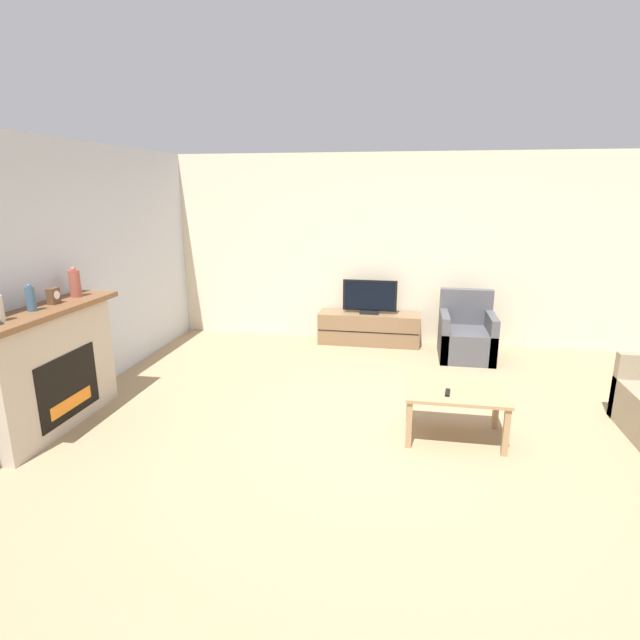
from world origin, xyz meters
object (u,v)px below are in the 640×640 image
Objects in this scene: mantel_vase_right at (75,283)px; mantel_clock at (53,296)px; fireplace at (49,368)px; mantel_vase_centre_left at (31,298)px; remote at (448,393)px; armchair at (466,336)px; coffee_table at (456,397)px; tv_stand at (369,329)px; tv at (370,298)px.

mantel_vase_right is 0.33m from mantel_clock.
mantel_vase_centre_left is at bearing -82.04° from fireplace.
armchair is at bearing 87.22° from remote.
mantel_clock is 0.17× the size of coffee_table.
tv_stand is 9.50× the size of remote.
mantel_clock is 0.10× the size of tv_stand.
tv is (2.71, 3.28, -0.60)m from mantel_vase_centre_left.
coffee_table is (1.00, -2.72, 0.17)m from tv_stand.
fireplace is 0.67m from mantel_clock.
mantel_clock is 0.98× the size of remote.
fireplace reaches higher than coffee_table.
mantel_vase_centre_left is at bearing -129.61° from tv.
tv_stand is (2.71, 3.28, -1.05)m from mantel_vase_centre_left.
mantel_vase_centre_left is 0.31× the size of tv.
remote is (3.63, -0.14, -0.84)m from mantel_vase_right.
tv_stand is at bearing 164.47° from armchair.
mantel_vase_right is 0.21× the size of tv_stand.
mantel_vase_centre_left is 1.63× the size of mantel_clock.
armchair is (1.33, -0.37, -0.40)m from tv.
mantel_vase_centre_left is 1.59× the size of remote.
fireplace is at bearing -173.33° from coffee_table.
armchair is 2.38m from coffee_table.
mantel_vase_right is at bearing -175.28° from remote.
mantel_vase_centre_left is at bearing -90.16° from mantel_clock.
mantel_vase_right reaches higher than coffee_table.
fireplace is at bearing 97.96° from mantel_vase_centre_left.
coffee_table is (3.72, 0.44, -0.20)m from fireplace.
mantel_vase_centre_left reaches higher than fireplace.
fireplace is at bearing -167.68° from remote.
remote is at bearing -99.67° from armchair.
mantel_clock reaches higher than tv.
armchair is (4.04, 2.63, -0.95)m from mantel_clock.
remote is (3.63, 0.18, -0.77)m from mantel_clock.
mantel_vase_right is (-0.00, 0.61, 0.03)m from mantel_vase_centre_left.
remote is (0.91, -2.81, -0.21)m from tv.
mantel_clock is at bearing -146.99° from armchair.
mantel_vase_right is 0.34× the size of armchair.
tv is 5.04× the size of remote.
tv is at bearing 114.93° from remote.
remote reaches higher than coffee_table.
mantel_vase_right reaches higher than tv_stand.
armchair is (4.04, 2.91, -0.99)m from mantel_vase_centre_left.
mantel_vase_right is at bearing -150.33° from armchair.
armchair is at bearing 81.90° from coffee_table.
coffee_table is at bearing 54.58° from remote.
tv is at bearing 49.15° from fireplace.
tv is 2.91m from coffee_table.
coffee_table is (3.71, 0.56, -0.89)m from mantel_vase_centre_left.
fireplace is at bearing -130.85° from tv.
fireplace is 1.83× the size of armchair.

